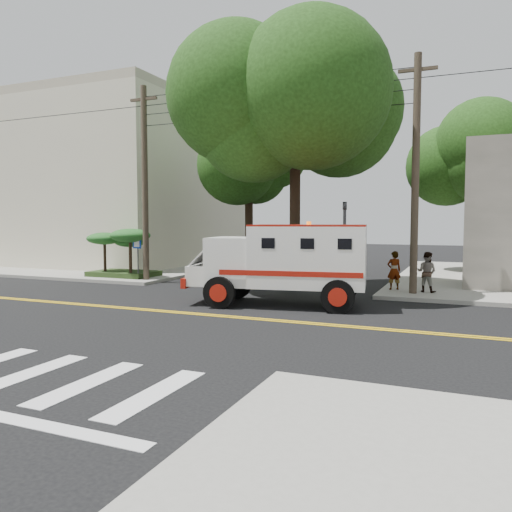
% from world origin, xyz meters
% --- Properties ---
extents(ground, '(100.00, 100.00, 0.00)m').
position_xyz_m(ground, '(0.00, 0.00, 0.00)').
color(ground, black).
rests_on(ground, ground).
extents(sidewalk_nw, '(17.00, 17.00, 0.15)m').
position_xyz_m(sidewalk_nw, '(-13.50, 13.50, 0.07)').
color(sidewalk_nw, gray).
rests_on(sidewalk_nw, ground).
extents(building_left, '(16.00, 14.00, 10.00)m').
position_xyz_m(building_left, '(-15.50, 15.00, 5.15)').
color(building_left, beige).
rests_on(building_left, sidewalk_nw).
extents(utility_pole_left, '(0.28, 0.28, 9.00)m').
position_xyz_m(utility_pole_left, '(-5.60, 6.00, 4.50)').
color(utility_pole_left, '#382D23').
rests_on(utility_pole_left, ground).
extents(utility_pole_right, '(0.28, 0.28, 9.00)m').
position_xyz_m(utility_pole_right, '(6.30, 6.20, 4.50)').
color(utility_pole_right, '#382D23').
rests_on(utility_pole_right, ground).
extents(tree_main, '(6.08, 5.70, 9.85)m').
position_xyz_m(tree_main, '(1.94, 6.21, 7.20)').
color(tree_main, black).
rests_on(tree_main, ground).
extents(tree_left, '(4.48, 4.20, 7.70)m').
position_xyz_m(tree_left, '(-2.68, 11.79, 5.73)').
color(tree_left, black).
rests_on(tree_left, ground).
extents(tree_right, '(4.80, 4.50, 8.20)m').
position_xyz_m(tree_right, '(8.84, 15.77, 6.09)').
color(tree_right, black).
rests_on(tree_right, ground).
extents(traffic_signal, '(0.15, 0.18, 3.60)m').
position_xyz_m(traffic_signal, '(3.80, 5.60, 2.23)').
color(traffic_signal, '#3F3F42').
rests_on(traffic_signal, ground).
extents(accessibility_sign, '(0.45, 0.10, 2.02)m').
position_xyz_m(accessibility_sign, '(-6.20, 6.17, 1.37)').
color(accessibility_sign, '#3F3F42').
rests_on(accessibility_sign, ground).
extents(palm_planter, '(3.52, 2.63, 2.36)m').
position_xyz_m(palm_planter, '(-7.44, 6.62, 1.65)').
color(palm_planter, '#1E3314').
rests_on(palm_planter, sidewalk_nw).
extents(armored_truck, '(6.31, 3.24, 2.75)m').
position_xyz_m(armored_truck, '(2.49, 2.57, 1.56)').
color(armored_truck, silver).
rests_on(armored_truck, ground).
extents(pedestrian_a, '(0.66, 0.58, 1.53)m').
position_xyz_m(pedestrian_a, '(5.50, 6.92, 0.91)').
color(pedestrian_a, gray).
rests_on(pedestrian_a, sidewalk_ne).
extents(pedestrian_b, '(0.89, 0.78, 1.55)m').
position_xyz_m(pedestrian_b, '(6.74, 6.67, 0.92)').
color(pedestrian_b, gray).
rests_on(pedestrian_b, sidewalk_ne).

